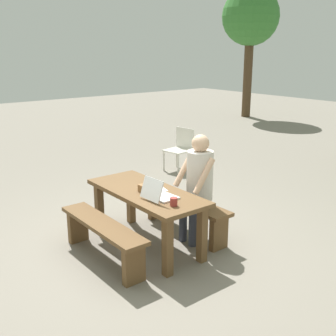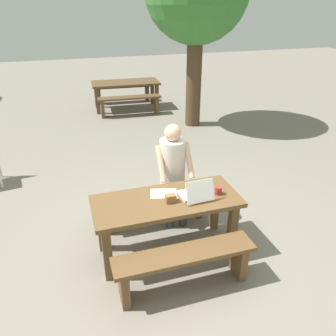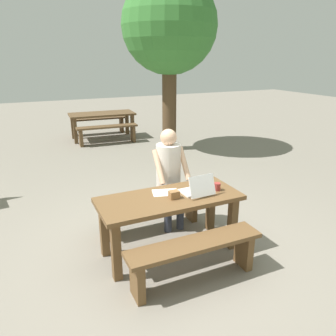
# 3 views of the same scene
# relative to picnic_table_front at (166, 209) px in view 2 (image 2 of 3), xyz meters

# --- Properties ---
(ground_plane) EXTENTS (30.00, 30.00, 0.00)m
(ground_plane) POSITION_rel_picnic_table_front_xyz_m (0.00, 0.00, -0.58)
(ground_plane) COLOR gray
(picnic_table_front) EXTENTS (1.62, 0.69, 0.70)m
(picnic_table_front) POSITION_rel_picnic_table_front_xyz_m (0.00, 0.00, 0.00)
(picnic_table_front) COLOR brown
(picnic_table_front) RESTS_ON ground
(bench_near) EXTENTS (1.43, 0.30, 0.46)m
(bench_near) POSITION_rel_picnic_table_front_xyz_m (0.00, -0.60, -0.25)
(bench_near) COLOR brown
(bench_near) RESTS_ON ground
(bench_far) EXTENTS (1.43, 0.30, 0.46)m
(bench_far) POSITION_rel_picnic_table_front_xyz_m (0.00, 0.60, -0.25)
(bench_far) COLOR brown
(bench_far) RESTS_ON ground
(laptop) EXTENTS (0.33, 0.34, 0.25)m
(laptop) POSITION_rel_picnic_table_front_xyz_m (0.32, -0.06, 0.18)
(laptop) COLOR white
(laptop) RESTS_ON picnic_table_front
(small_pouch) EXTENTS (0.11, 0.09, 0.09)m
(small_pouch) POSITION_rel_picnic_table_front_xyz_m (0.03, -0.06, 0.17)
(small_pouch) COLOR olive
(small_pouch) RESTS_ON picnic_table_front
(paper_sheet) EXTENTS (0.34, 0.28, 0.00)m
(paper_sheet) POSITION_rel_picnic_table_front_xyz_m (0.01, 0.13, 0.12)
(paper_sheet) COLOR white
(paper_sheet) RESTS_ON picnic_table_front
(coffee_mug) EXTENTS (0.08, 0.08, 0.09)m
(coffee_mug) POSITION_rel_picnic_table_front_xyz_m (0.59, -0.06, 0.17)
(coffee_mug) COLOR #99332D
(coffee_mug) RESTS_ON picnic_table_front
(person_seated) EXTENTS (0.43, 0.42, 1.34)m
(person_seated) POSITION_rel_picnic_table_front_xyz_m (0.27, 0.57, 0.20)
(person_seated) COLOR #333847
(person_seated) RESTS_ON ground
(picnic_table_mid) EXTENTS (1.79, 0.88, 0.71)m
(picnic_table_mid) POSITION_rel_picnic_table_front_xyz_m (0.68, 5.87, 0.02)
(picnic_table_mid) COLOR brown
(picnic_table_mid) RESTS_ON ground
(bench_mid_south) EXTENTS (1.59, 0.38, 0.48)m
(bench_mid_south) POSITION_rel_picnic_table_front_xyz_m (0.64, 5.24, -0.23)
(bench_mid_south) COLOR brown
(bench_mid_south) RESTS_ON ground
(bench_mid_north) EXTENTS (1.59, 0.38, 0.48)m
(bench_mid_north) POSITION_rel_picnic_table_front_xyz_m (0.71, 6.51, -0.23)
(bench_mid_north) COLOR brown
(bench_mid_north) RESTS_ON ground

